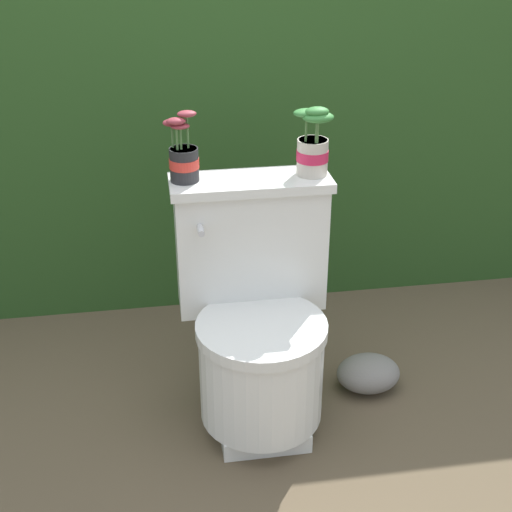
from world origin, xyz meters
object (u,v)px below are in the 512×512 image
toilet (257,324)px  potted_plant_left (183,157)px  garden_stone (368,373)px  potted_plant_midleft (313,146)px

toilet → potted_plant_left: bearing=143.4°
toilet → garden_stone: toilet is taller
toilet → potted_plant_midleft: (0.19, 0.14, 0.54)m
potted_plant_left → garden_stone: bearing=-7.7°
potted_plant_left → toilet: bearing=-36.6°
potted_plant_left → potted_plant_midleft: size_ratio=0.97×
toilet → garden_stone: (0.41, 0.07, -0.29)m
potted_plant_midleft → toilet: bearing=-144.8°
toilet → garden_stone: size_ratio=3.54×
garden_stone → potted_plant_midleft: bearing=162.2°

